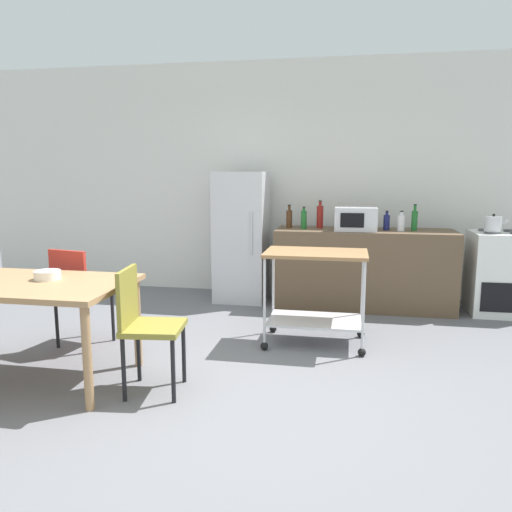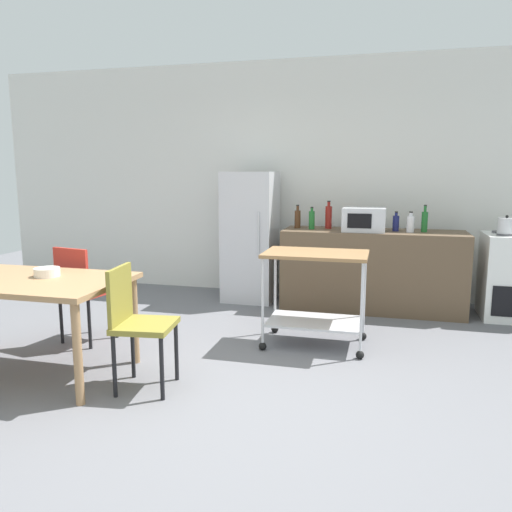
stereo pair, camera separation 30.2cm
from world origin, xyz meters
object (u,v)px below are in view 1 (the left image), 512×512
(chair_olive, at_px, (144,321))
(fruit_bowl, at_px, (47,275))
(stove_oven, at_px, (498,273))
(bottle_sesame_oil, at_px, (320,216))
(dining_table, at_px, (26,292))
(bottle_sparkling_water, at_px, (289,218))
(bottle_hot_sauce, at_px, (414,220))
(microwave, at_px, (356,219))
(bottle_soy_sauce, at_px, (387,222))
(kitchen_cart, at_px, (315,282))
(refrigerator, at_px, (242,237))
(bottle_vinegar, at_px, (304,219))
(kettle, at_px, (493,224))
(bottle_olive_oil, at_px, (401,223))
(chair_red, at_px, (78,290))

(chair_olive, height_order, fruit_bowl, chair_olive)
(stove_oven, relative_size, bottle_sesame_oil, 2.88)
(dining_table, xyz_separation_m, bottle_sparkling_water, (1.63, 2.60, 0.34))
(bottle_hot_sauce, distance_m, fruit_bowl, 3.83)
(microwave, xyz_separation_m, bottle_soy_sauce, (0.34, 0.11, -0.04))
(dining_table, bearing_deg, kitchen_cart, 29.96)
(refrigerator, distance_m, bottle_sesame_oil, 0.97)
(bottle_vinegar, xyz_separation_m, bottle_sesame_oil, (0.18, 0.12, 0.03))
(bottle_vinegar, bearing_deg, microwave, -6.64)
(dining_table, bearing_deg, kettle, 32.70)
(bottle_hot_sauce, xyz_separation_m, kettle, (0.80, -0.10, -0.02))
(bottle_vinegar, bearing_deg, bottle_soy_sauce, 2.35)
(dining_table, bearing_deg, chair_olive, -2.83)
(chair_olive, bearing_deg, bottle_sesame_oil, -28.13)
(refrigerator, xyz_separation_m, bottle_soy_sauce, (1.69, -0.08, 0.22))
(bottle_sesame_oil, relative_size, microwave, 0.69)
(stove_oven, height_order, bottle_olive_oil, bottle_olive_oil)
(kitchen_cart, xyz_separation_m, fruit_bowl, (-1.93, -1.08, 0.21))
(fruit_bowl, relative_size, kettle, 0.80)
(bottle_sparkling_water, height_order, kettle, bottle_sparkling_water)
(refrigerator, xyz_separation_m, bottle_vinegar, (0.76, -0.12, 0.23))
(stove_oven, relative_size, fruit_bowl, 4.78)
(bottle_vinegar, bearing_deg, dining_table, -125.70)
(refrigerator, bearing_deg, stove_oven, -1.60)
(bottle_vinegar, distance_m, bottle_olive_oil, 1.08)
(chair_red, height_order, kettle, kettle)
(bottle_sesame_oil, bearing_deg, chair_olive, -111.29)
(bottle_sparkling_water, relative_size, bottle_sesame_oil, 0.84)
(bottle_vinegar, bearing_deg, bottle_olive_oil, -1.62)
(bottle_vinegar, xyz_separation_m, bottle_hot_sauce, (1.23, 0.04, 0.01))
(dining_table, relative_size, fruit_bowl, 7.79)
(chair_red, distance_m, kettle, 4.24)
(bottle_soy_sauce, distance_m, bottle_hot_sauce, 0.30)
(bottle_hot_sauce, bearing_deg, chair_red, -148.78)
(bottle_vinegar, relative_size, bottle_sesame_oil, 0.80)
(fruit_bowl, bearing_deg, microwave, 45.84)
(bottle_vinegar, bearing_deg, bottle_sesame_oil, 33.41)
(chair_red, distance_m, bottle_hot_sauce, 3.59)
(chair_olive, relative_size, bottle_soy_sauce, 4.09)
(fruit_bowl, distance_m, kettle, 4.41)
(bottle_sesame_oil, bearing_deg, microwave, -24.34)
(bottle_olive_oil, xyz_separation_m, kettle, (0.94, -0.03, 0.01))
(dining_table, distance_m, bottle_hot_sauce, 3.99)
(chair_olive, bearing_deg, fruit_bowl, 72.85)
(dining_table, xyz_separation_m, microwave, (2.40, 2.45, 0.36))
(bottle_sparkling_water, relative_size, bottle_soy_sauce, 1.24)
(bottle_sesame_oil, bearing_deg, fruit_bowl, -126.47)
(stove_oven, distance_m, fruit_bowl, 4.57)
(kitchen_cart, distance_m, bottle_hot_sauce, 1.76)
(stove_oven, distance_m, bottle_vinegar, 2.21)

